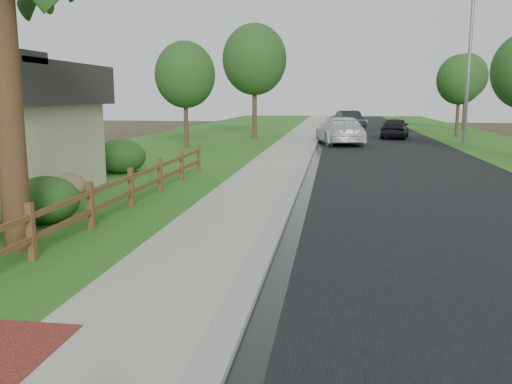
% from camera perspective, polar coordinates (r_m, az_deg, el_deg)
% --- Properties ---
extents(ground, '(120.00, 120.00, 0.00)m').
position_cam_1_polar(ground, '(6.72, -7.21, -15.92)').
color(ground, '#342D1C').
extents(road, '(8.00, 90.00, 0.02)m').
position_cam_1_polar(road, '(41.02, 12.38, 5.67)').
color(road, black).
rests_on(road, ground).
extents(curb, '(0.40, 90.00, 0.12)m').
position_cam_1_polar(curb, '(40.94, 6.48, 5.89)').
color(curb, gray).
rests_on(curb, ground).
extents(wet_gutter, '(0.50, 90.00, 0.00)m').
position_cam_1_polar(wet_gutter, '(40.93, 6.97, 5.83)').
color(wet_gutter, black).
rests_on(wet_gutter, road).
extents(sidewalk, '(2.20, 90.00, 0.10)m').
position_cam_1_polar(sidewalk, '(41.00, 4.65, 5.92)').
color(sidewalk, gray).
rests_on(sidewalk, ground).
extents(grass_strip, '(1.60, 90.00, 0.06)m').
position_cam_1_polar(grass_strip, '(41.16, 1.99, 5.93)').
color(grass_strip, '#285F1B').
rests_on(grass_strip, ground).
extents(lawn_near, '(9.00, 90.00, 0.04)m').
position_cam_1_polar(lawn_near, '(42.04, -5.11, 5.97)').
color(lawn_near, '#285F1B').
rests_on(lawn_near, ground).
extents(verge_far, '(6.00, 90.00, 0.04)m').
position_cam_1_polar(verge_far, '(42.09, 21.82, 5.30)').
color(verge_far, '#285F1B').
rests_on(verge_far, ground).
extents(ranch_fence, '(0.12, 16.92, 1.10)m').
position_cam_1_polar(ranch_fence, '(13.50, -14.84, -0.21)').
color(ranch_fence, '#542F1C').
rests_on(ranch_fence, ground).
extents(white_suv, '(3.40, 6.18, 1.70)m').
position_cam_1_polar(white_suv, '(34.40, 8.83, 6.42)').
color(white_suv, silver).
rests_on(white_suv, road).
extents(dark_car_mid, '(2.54, 4.64, 1.50)m').
position_cam_1_polar(dark_car_mid, '(40.08, 14.42, 6.57)').
color(dark_car_mid, black).
rests_on(dark_car_mid, road).
extents(dark_car_far, '(2.89, 5.35, 1.67)m').
position_cam_1_polar(dark_car_far, '(50.63, 9.82, 7.49)').
color(dark_car_far, black).
rests_on(dark_car_far, road).
extents(streetlight, '(2.30, 0.35, 9.94)m').
position_cam_1_polar(streetlight, '(35.17, 21.27, 13.73)').
color(streetlight, gray).
rests_on(streetlight, ground).
extents(boulder, '(1.41, 1.23, 0.78)m').
position_cam_1_polar(boulder, '(16.60, -19.37, 0.63)').
color(boulder, brown).
rests_on(boulder, ground).
extents(shrub_c, '(1.98, 1.98, 1.12)m').
position_cam_1_polar(shrub_c, '(13.50, -21.26, -0.81)').
color(shrub_c, '#1E4117').
rests_on(shrub_c, ground).
extents(shrub_d, '(2.57, 2.57, 1.34)m').
position_cam_1_polar(shrub_d, '(21.55, -14.11, 3.66)').
color(shrub_d, '#1E4117').
rests_on(shrub_d, ground).
extents(tree_near_left, '(3.41, 3.41, 6.04)m').
position_cam_1_polar(tree_near_left, '(31.49, -7.48, 12.12)').
color(tree_near_left, '#352015').
rests_on(tree_near_left, ground).
extents(tree_mid_left, '(4.42, 4.42, 7.90)m').
position_cam_1_polar(tree_mid_left, '(38.25, -0.16, 13.76)').
color(tree_mid_left, '#352015').
rests_on(tree_mid_left, ground).
extents(tree_mid_right, '(3.31, 3.31, 6.00)m').
position_cam_1_polar(tree_mid_right, '(43.07, 20.65, 11.00)').
color(tree_mid_right, '#352015').
rests_on(tree_mid_right, ground).
extents(tree_far_right, '(3.63, 3.63, 6.70)m').
position_cam_1_polar(tree_far_right, '(51.91, 21.27, 11.25)').
color(tree_far_right, '#352015').
rests_on(tree_far_right, ground).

